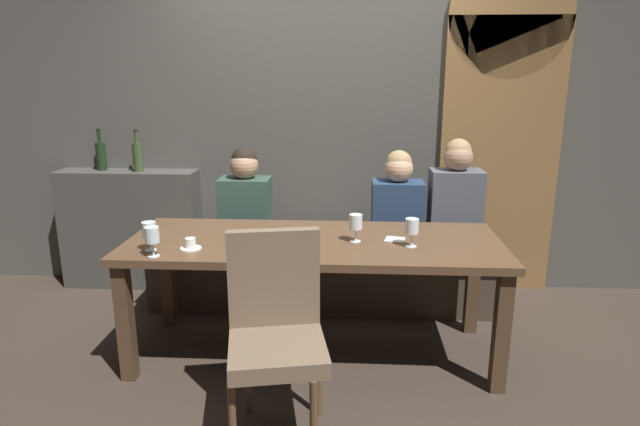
{
  "coord_description": "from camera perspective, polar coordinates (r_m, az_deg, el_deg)",
  "views": [
    {
      "loc": [
        0.21,
        -2.98,
        1.69
      ],
      "look_at": [
        0.02,
        0.24,
        0.84
      ],
      "focal_mm": 29.77,
      "sensor_mm": 36.0,
      "label": 1
    }
  ],
  "objects": [
    {
      "name": "wine_bottle_pale_label",
      "position": [
        4.37,
        -19.01,
        5.81
      ],
      "size": [
        0.08,
        0.08,
        0.33
      ],
      "color": "#384728",
      "rests_on": "back_counter"
    },
    {
      "name": "espresso_cup",
      "position": [
        3.05,
        -13.75,
        -3.32
      ],
      "size": [
        0.12,
        0.12,
        0.06
      ],
      "color": "white",
      "rests_on": "dining_table"
    },
    {
      "name": "wine_glass_near_left",
      "position": [
        3.06,
        -17.9,
        -1.79
      ],
      "size": [
        0.08,
        0.08,
        0.16
      ],
      "color": "silver",
      "rests_on": "dining_table"
    },
    {
      "name": "fork_on_table",
      "position": [
        3.07,
        -2.84,
        -3.24
      ],
      "size": [
        0.02,
        0.17,
        0.01
      ],
      "primitive_type": "cube",
      "rotation": [
        0.0,
        0.0,
        0.03
      ],
      "color": "silver",
      "rests_on": "dining_table"
    },
    {
      "name": "arched_door",
      "position": [
        4.3,
        18.99,
        9.64
      ],
      "size": [
        0.9,
        0.05,
        2.55
      ],
      "color": "olive",
      "rests_on": "ground"
    },
    {
      "name": "back_wall_tiled",
      "position": [
        4.21,
        0.48,
        12.18
      ],
      "size": [
        6.0,
        0.12,
        3.0
      ],
      "primitive_type": "cube",
      "color": "#4C4944",
      "rests_on": "ground"
    },
    {
      "name": "back_counter",
      "position": [
        4.55,
        -19.55,
        -1.58
      ],
      "size": [
        1.1,
        0.28,
        0.95
      ],
      "primitive_type": "cube",
      "color": "#413E3A",
      "rests_on": "ground"
    },
    {
      "name": "diner_redhead",
      "position": [
        3.83,
        -8.02,
        1.19
      ],
      "size": [
        0.36,
        0.24,
        0.74
      ],
      "color": "#2D473D",
      "rests_on": "banquette_bench"
    },
    {
      "name": "ground",
      "position": [
        3.43,
        -0.63,
        -14.73
      ],
      "size": [
        9.0,
        9.0,
        0.0
      ],
      "primitive_type": "plane",
      "color": "#382D26"
    },
    {
      "name": "diner_far_end",
      "position": [
        3.85,
        14.35,
        1.45
      ],
      "size": [
        0.36,
        0.24,
        0.81
      ],
      "color": "#4C515B",
      "rests_on": "banquette_bench"
    },
    {
      "name": "diner_bearded",
      "position": [
        3.79,
        8.31,
        0.92
      ],
      "size": [
        0.36,
        0.24,
        0.73
      ],
      "color": "navy",
      "rests_on": "banquette_bench"
    },
    {
      "name": "folded_napkin",
      "position": [
        3.15,
        8.05,
        -2.85
      ],
      "size": [
        0.13,
        0.12,
        0.01
      ],
      "primitive_type": "cube",
      "rotation": [
        0.0,
        0.0,
        -0.22
      ],
      "color": "silver",
      "rests_on": "dining_table"
    },
    {
      "name": "wine_bottle_dark_red",
      "position": [
        4.53,
        -22.48,
        5.79
      ],
      "size": [
        0.08,
        0.08,
        0.33
      ],
      "color": "black",
      "rests_on": "back_counter"
    },
    {
      "name": "wine_glass_near_right",
      "position": [
        2.95,
        -17.61,
        -2.34
      ],
      "size": [
        0.08,
        0.08,
        0.16
      ],
      "color": "silver",
      "rests_on": "dining_table"
    },
    {
      "name": "dessert_plate",
      "position": [
        3.08,
        -5.37,
        -3.01
      ],
      "size": [
        0.19,
        0.19,
        0.05
      ],
      "color": "white",
      "rests_on": "dining_table"
    },
    {
      "name": "banquette_bench",
      "position": [
        3.96,
        0.06,
        -6.87
      ],
      "size": [
        2.5,
        0.44,
        0.45
      ],
      "color": "#40352A",
      "rests_on": "ground"
    },
    {
      "name": "chair_near_side",
      "position": [
        2.55,
        -4.77,
        -11.64
      ],
      "size": [
        0.52,
        0.52,
        0.98
      ],
      "color": "brown",
      "rests_on": "ground"
    },
    {
      "name": "wine_glass_end_right",
      "position": [
        3.07,
        3.86,
        -1.09
      ],
      "size": [
        0.08,
        0.08,
        0.16
      ],
      "color": "silver",
      "rests_on": "dining_table"
    },
    {
      "name": "wine_glass_end_left",
      "position": [
        3.02,
        9.85,
        -1.48
      ],
      "size": [
        0.08,
        0.08,
        0.16
      ],
      "color": "silver",
      "rests_on": "dining_table"
    },
    {
      "name": "dining_table",
      "position": [
        3.16,
        -0.67,
        -4.39
      ],
      "size": [
        2.2,
        0.84,
        0.74
      ],
      "color": "#493422",
      "rests_on": "ground"
    }
  ]
}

